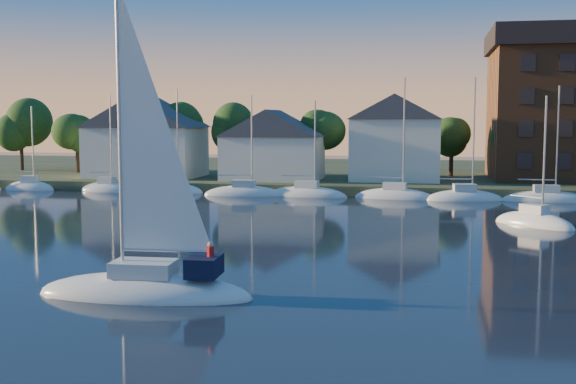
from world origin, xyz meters
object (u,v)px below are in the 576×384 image
(clubhouse_west, at_px, (146,136))
(hero_sailboat, at_px, (147,283))
(clubhouse_centre, at_px, (273,144))
(clubhouse_east, at_px, (396,137))
(drifting_sailboat_right, at_px, (534,225))

(clubhouse_west, distance_m, hero_sailboat, 56.52)
(clubhouse_west, relative_size, clubhouse_centre, 1.18)
(clubhouse_east, bearing_deg, clubhouse_centre, -171.87)
(clubhouse_west, relative_size, clubhouse_east, 1.30)
(clubhouse_west, bearing_deg, clubhouse_centre, -3.58)
(clubhouse_west, height_order, drifting_sailboat_right, clubhouse_west)
(clubhouse_west, relative_size, drifting_sailboat_right, 1.25)
(clubhouse_east, xyz_separation_m, drifting_sailboat_right, (11.77, -26.93, -5.90))
(clubhouse_west, bearing_deg, drifting_sailboat_right, -31.84)
(drifting_sailboat_right, bearing_deg, hero_sailboat, -86.97)
(hero_sailboat, relative_size, drifting_sailboat_right, 1.44)
(hero_sailboat, bearing_deg, clubhouse_centre, -86.82)
(clubhouse_centre, bearing_deg, clubhouse_east, 8.13)
(clubhouse_west, distance_m, drifting_sailboat_right, 49.51)
(clubhouse_centre, relative_size, drifting_sailboat_right, 1.06)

